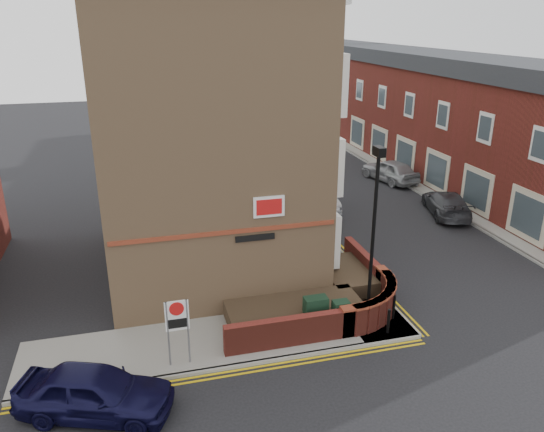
{
  "coord_description": "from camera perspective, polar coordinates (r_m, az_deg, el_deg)",
  "views": [
    {
      "loc": [
        -5.82,
        -13.55,
        10.19
      ],
      "look_at": [
        -1.12,
        4.0,
        3.36
      ],
      "focal_mm": 35.0,
      "sensor_mm": 36.0,
      "label": 1
    }
  ],
  "objects": [
    {
      "name": "zone_sign",
      "position": [
        16.46,
        -10.14,
        -11.04
      ],
      "size": [
        0.72,
        0.07,
        2.2
      ],
      "color": "slate",
      "rests_on": "pavement_corner"
    },
    {
      "name": "silver_car_near",
      "position": [
        30.16,
        5.04,
        2.09
      ],
      "size": [
        1.5,
        4.06,
        1.33
      ],
      "primitive_type": "imported",
      "rotation": [
        0.0,
        0.0,
        -0.02
      ],
      "color": "#A4A7AC",
      "rests_on": "ground"
    },
    {
      "name": "bollard_near",
      "position": [
        18.66,
        12.42,
        -10.98
      ],
      "size": [
        0.11,
        0.11,
        0.9
      ],
      "primitive_type": "cylinder",
      "color": "black",
      "rests_on": "pavement_corner"
    },
    {
      "name": "far_terrace",
      "position": [
        37.2,
        18.66,
        10.01
      ],
      "size": [
        5.4,
        30.4,
        8.0
      ],
      "color": "maroon",
      "rests_on": "ground"
    },
    {
      "name": "utility_cabinet_small",
      "position": [
        18.5,
        7.38,
        -10.57
      ],
      "size": [
        0.55,
        0.4,
        1.1
      ],
      "primitive_type": "cube",
      "color": "#16311E",
      "rests_on": "pavement_corner"
    },
    {
      "name": "yellow_lines_main",
      "position": [
        32.55,
        1.96,
        2.33
      ],
      "size": [
        0.28,
        32.0,
        0.01
      ],
      "primitive_type": "cube",
      "color": "gold",
      "rests_on": "ground"
    },
    {
      "name": "pavement_far",
      "position": [
        34.08,
        19.39,
        2.09
      ],
      "size": [
        4.0,
        40.0,
        0.12
      ],
      "primitive_type": "cube",
      "color": "gray",
      "rests_on": "ground"
    },
    {
      "name": "tree_mid",
      "position": [
        36.79,
        -2.65,
        12.76
      ],
      "size": [
        4.03,
        4.03,
        7.42
      ],
      "color": "#382B1E",
      "rests_on": "pavement_main"
    },
    {
      "name": "silver_car_far",
      "position": [
        35.88,
        12.59,
        4.81
      ],
      "size": [
        2.72,
        4.65,
        1.49
      ],
      "primitive_type": "imported",
      "rotation": [
        0.0,
        0.0,
        3.37
      ],
      "color": "#93969A",
      "rests_on": "ground"
    },
    {
      "name": "utility_cabinet_large",
      "position": [
        18.46,
        4.69,
        -10.36
      ],
      "size": [
        0.8,
        0.45,
        1.2
      ],
      "primitive_type": "cube",
      "color": "#16311E",
      "rests_on": "pavement_corner"
    },
    {
      "name": "red_car_main",
      "position": [
        36.4,
        0.96,
        5.53
      ],
      "size": [
        3.93,
        5.8,
        1.47
      ],
      "primitive_type": "imported",
      "rotation": [
        0.0,
        0.0,
        -0.31
      ],
      "color": "maroon",
      "rests_on": "ground"
    },
    {
      "name": "traffic_light_assembly",
      "position": [
        40.11,
        -2.96,
        9.91
      ],
      "size": [
        0.2,
        0.16,
        4.2
      ],
      "color": "black",
      "rests_on": "pavement_main"
    },
    {
      "name": "kerb_main_far",
      "position": [
        33.02,
        16.5,
        1.84
      ],
      "size": [
        0.15,
        40.0,
        0.12
      ],
      "primitive_type": "cube",
      "color": "gray",
      "rests_on": "ground"
    },
    {
      "name": "navy_hatchback",
      "position": [
        15.8,
        -18.52,
        -17.49
      ],
      "size": [
        4.54,
        3.06,
        1.44
      ],
      "primitive_type": "imported",
      "rotation": [
        0.0,
        0.0,
        1.21
      ],
      "color": "black",
      "rests_on": "ground"
    },
    {
      "name": "kerb_main_near",
      "position": [
        32.46,
        1.54,
        2.39
      ],
      "size": [
        0.15,
        32.0,
        0.12
      ],
      "primitive_type": "cube",
      "color": "gray",
      "rests_on": "ground"
    },
    {
      "name": "pavement_main",
      "position": [
        32.2,
        -0.17,
        2.25
      ],
      "size": [
        2.0,
        32.0,
        0.12
      ],
      "primitive_type": "cube",
      "color": "gray",
      "rests_on": "ground"
    },
    {
      "name": "far_terrace_cream",
      "position": [
        55.75,
        6.68,
        14.12
      ],
      "size": [
        5.4,
        12.4,
        8.0
      ],
      "color": "#BAAF99",
      "rests_on": "ground"
    },
    {
      "name": "corner_building",
      "position": [
        22.12,
        -7.14,
        10.1
      ],
      "size": [
        8.95,
        10.4,
        13.6
      ],
      "color": "#A67E58",
      "rests_on": "ground"
    },
    {
      "name": "tree_near",
      "position": [
        29.2,
        0.82,
        9.75
      ],
      "size": [
        3.64,
        3.65,
        6.7
      ],
      "color": "#382B1E",
      "rests_on": "pavement_main"
    },
    {
      "name": "bollard_far",
      "position": [
        19.52,
        12.95,
        -9.52
      ],
      "size": [
        0.11,
        0.11,
        0.9
      ],
      "primitive_type": "cylinder",
      "color": "black",
      "rests_on": "pavement_corner"
    },
    {
      "name": "grey_car_far",
      "position": [
        30.53,
        18.25,
        1.31
      ],
      "size": [
        3.02,
        4.83,
        1.31
      ],
      "primitive_type": "imported",
      "rotation": [
        0.0,
        0.0,
        2.86
      ],
      "color": "#333539",
      "rests_on": "ground"
    },
    {
      "name": "ground",
      "position": [
        17.92,
        6.98,
        -14.23
      ],
      "size": [
        120.0,
        120.0,
        0.0
      ],
      "primitive_type": "plane",
      "color": "black",
      "rests_on": "ground"
    },
    {
      "name": "lamppost",
      "position": [
        17.87,
        10.8,
        -2.32
      ],
      "size": [
        0.25,
        0.5,
        6.3
      ],
      "color": "black",
      "rests_on": "pavement_corner"
    },
    {
      "name": "pavement_corner",
      "position": [
        18.29,
        -5.34,
        -13.14
      ],
      "size": [
        13.0,
        3.0,
        0.12
      ],
      "primitive_type": "cube",
      "color": "gray",
      "rests_on": "ground"
    },
    {
      "name": "kerb_side",
      "position": [
        17.08,
        -4.43,
        -15.87
      ],
      "size": [
        13.0,
        0.15,
        0.12
      ],
      "primitive_type": "cube",
      "color": "gray",
      "rests_on": "ground"
    },
    {
      "name": "tree_far",
      "position": [
        44.61,
        -4.94,
        13.71
      ],
      "size": [
        3.81,
        3.81,
        7.0
      ],
      "color": "#382B1E",
      "rests_on": "pavement_main"
    },
    {
      "name": "yellow_lines_side",
      "position": [
        16.91,
        -4.26,
        -16.5
      ],
      "size": [
        13.0,
        0.28,
        0.01
      ],
      "primitive_type": "cube",
      "color": "gold",
      "rests_on": "ground"
    },
    {
      "name": "garden_wall",
      "position": [
        19.88,
        4.3,
        -10.31
      ],
      "size": [
        6.8,
        6.0,
        1.2
      ],
      "primitive_type": null,
      "color": "maroon",
      "rests_on": "ground"
    }
  ]
}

